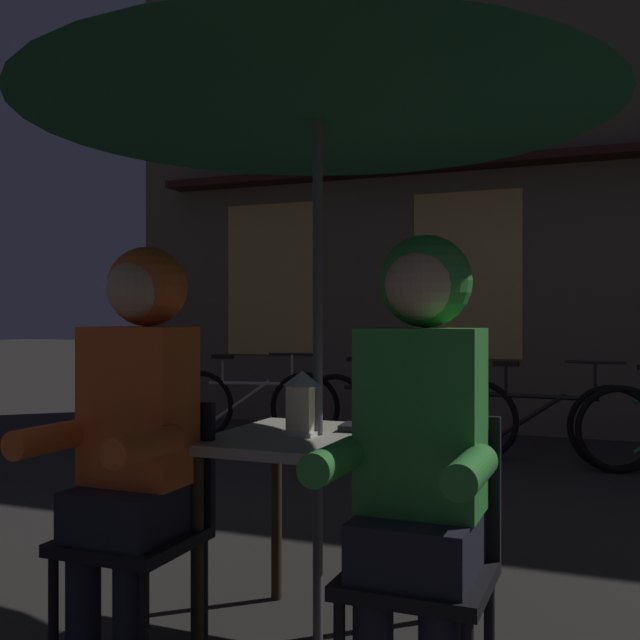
{
  "coord_description": "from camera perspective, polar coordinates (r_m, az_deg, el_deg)",
  "views": [
    {
      "loc": [
        1.0,
        -2.46,
        1.16
      ],
      "look_at": [
        0.0,
        0.02,
        1.15
      ],
      "focal_mm": 41.63,
      "sensor_mm": 36.0,
      "label": 1
    }
  ],
  "objects": [
    {
      "name": "book",
      "position": [
        2.78,
        3.73,
        -8.25
      ],
      "size": [
        0.21,
        0.16,
        0.02
      ],
      "primitive_type": "cube",
      "rotation": [
        0.0,
        0.0,
        0.1
      ],
      "color": "black",
      "rests_on": "cafe_table"
    },
    {
      "name": "lantern",
      "position": [
        2.66,
        -1.37,
        -6.27
      ],
      "size": [
        0.11,
        0.11,
        0.23
      ],
      "color": "white",
      "rests_on": "cafe_table"
    },
    {
      "name": "patio_umbrella",
      "position": [
        2.8,
        -0.18,
        18.9
      ],
      "size": [
        2.1,
        2.1,
        2.31
      ],
      "color": "#4C4C51",
      "rests_on": "ground_plane"
    },
    {
      "name": "bicycle_second",
      "position": [
        6.49,
        5.2,
        -7.06
      ],
      "size": [
        1.67,
        0.28,
        0.84
      ],
      "color": "black",
      "rests_on": "ground_plane"
    },
    {
      "name": "chair_right",
      "position": [
        2.25,
        7.99,
        -17.14
      ],
      "size": [
        0.4,
        0.4,
        0.87
      ],
      "color": "black",
      "rests_on": "ground_plane"
    },
    {
      "name": "chair_left",
      "position": [
        2.64,
        -13.36,
        -14.52
      ],
      "size": [
        0.4,
        0.4,
        0.87
      ],
      "color": "black",
      "rests_on": "ground_plane"
    },
    {
      "name": "person_left_hooded",
      "position": [
        2.53,
        -14.12,
        -6.94
      ],
      "size": [
        0.45,
        0.56,
        1.4
      ],
      "color": "black",
      "rests_on": "ground_plane"
    },
    {
      "name": "shopfront_building",
      "position": [
        8.09,
        19.56,
        13.94
      ],
      "size": [
        10.0,
        0.93,
        6.2
      ],
      "color": "#6B5B4C",
      "rests_on": "ground_plane"
    },
    {
      "name": "bicycle_nearest",
      "position": [
        7.05,
        -5.29,
        -6.49
      ],
      "size": [
        1.65,
        0.4,
        0.84
      ],
      "color": "black",
      "rests_on": "ground_plane"
    },
    {
      "name": "person_right_hooded",
      "position": [
        2.12,
        7.62,
        -8.32
      ],
      "size": [
        0.45,
        0.56,
        1.4
      ],
      "color": "black",
      "rests_on": "ground_plane"
    },
    {
      "name": "bicycle_third",
      "position": [
        6.11,
        16.71,
        -7.51
      ],
      "size": [
        1.68,
        0.17,
        0.84
      ],
      "color": "black",
      "rests_on": "ground_plane"
    },
    {
      "name": "cafe_table",
      "position": [
        2.7,
        -0.18,
        -10.96
      ],
      "size": [
        0.72,
        0.72,
        0.74
      ],
      "color": "#B2AD9E",
      "rests_on": "ground_plane"
    }
  ]
}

